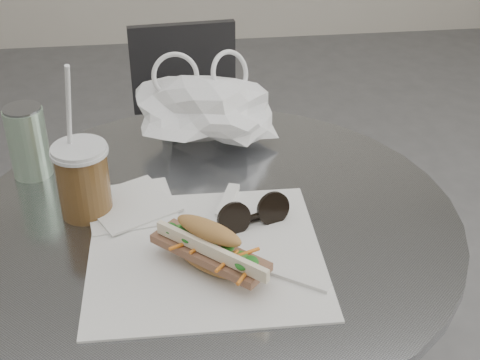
{
  "coord_description": "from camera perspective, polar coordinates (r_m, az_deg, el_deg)",
  "views": [
    {
      "loc": [
        -0.06,
        -0.64,
        1.33
      ],
      "look_at": [
        0.04,
        0.22,
        0.79
      ],
      "focal_mm": 50.0,
      "sensor_mm": 36.0,
      "label": 1
    }
  ],
  "objects": [
    {
      "name": "cafe_table",
      "position": [
        1.21,
        -2.01,
        -13.72
      ],
      "size": [
        0.76,
        0.76,
        0.74
      ],
      "color": "slate",
      "rests_on": "ground"
    },
    {
      "name": "napkin_stack",
      "position": [
        1.06,
        -9.28,
        -2.17
      ],
      "size": [
        0.16,
        0.16,
        0.01
      ],
      "color": "white",
      "rests_on": "cafe_table"
    },
    {
      "name": "chair_far",
      "position": [
        1.95,
        -3.99,
        0.68
      ],
      "size": [
        0.38,
        0.39,
        0.72
      ],
      "rotation": [
        0.0,
        0.0,
        3.22
      ],
      "color": "#303032",
      "rests_on": "ground"
    },
    {
      "name": "banh_mi",
      "position": [
        0.9,
        -2.62,
        -5.81
      ],
      "size": [
        0.21,
        0.21,
        0.07
      ],
      "rotation": [
        0.0,
        0.0,
        -0.76
      ],
      "color": "#B47B44",
      "rests_on": "sandwich_paper"
    },
    {
      "name": "plastic_bag",
      "position": [
        1.21,
        -3.04,
        5.84
      ],
      "size": [
        0.28,
        0.24,
        0.12
      ],
      "primitive_type": null,
      "rotation": [
        0.0,
        0.0,
        0.29
      ],
      "color": "white",
      "rests_on": "cafe_table"
    },
    {
      "name": "iced_coffee",
      "position": [
        1.03,
        -13.25,
        0.09
      ],
      "size": [
        0.09,
        0.09,
        0.25
      ],
      "color": "brown",
      "rests_on": "cafe_table"
    },
    {
      "name": "sandwich_paper",
      "position": [
        0.95,
        -2.97,
        -6.34
      ],
      "size": [
        0.33,
        0.32,
        0.0
      ],
      "primitive_type": "cube",
      "rotation": [
        0.0,
        0.0,
        -0.02
      ],
      "color": "white",
      "rests_on": "cafe_table"
    },
    {
      "name": "drink_can",
      "position": [
        1.16,
        -17.65,
        3.13
      ],
      "size": [
        0.06,
        0.06,
        0.12
      ],
      "color": "#538F5C",
      "rests_on": "cafe_table"
    },
    {
      "name": "sunglasses",
      "position": [
        0.99,
        1.12,
        -3.06
      ],
      "size": [
        0.12,
        0.06,
        0.05
      ],
      "rotation": [
        0.0,
        0.0,
        0.32
      ],
      "color": "black",
      "rests_on": "cafe_table"
    }
  ]
}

